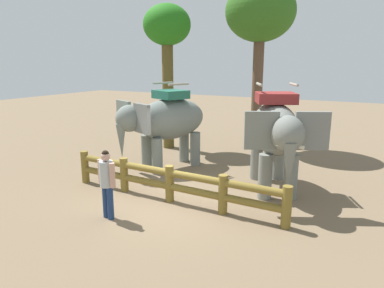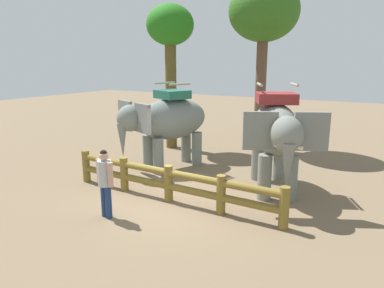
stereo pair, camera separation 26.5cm
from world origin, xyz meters
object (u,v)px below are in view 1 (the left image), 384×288
at_px(log_fence, 170,181).
at_px(elephant_center, 276,132).
at_px(tree_far_left, 167,35).
at_px(tourist_woman_in_black, 107,180).
at_px(elephant_near_left, 166,121).
at_px(tree_back_center, 260,15).

bearing_deg(log_fence, elephant_center, 43.59).
height_order(elephant_center, tree_far_left, tree_far_left).
height_order(elephant_center, tourist_woman_in_black, elephant_center).
relative_size(elephant_near_left, tree_back_center, 0.51).
distance_m(tourist_woman_in_black, tree_far_left, 8.65).
height_order(tree_far_left, tree_back_center, tree_back_center).
bearing_deg(tourist_woman_in_black, elephant_near_left, 103.16).
bearing_deg(elephant_near_left, tree_back_center, 69.03).
bearing_deg(elephant_near_left, log_fence, -56.02).
height_order(log_fence, tree_far_left, tree_far_left).
distance_m(elephant_near_left, elephant_center, 4.18).
relative_size(log_fence, elephant_near_left, 1.83).
xyz_separation_m(tourist_woman_in_black, tree_far_left, (-2.68, 7.19, 3.99)).
bearing_deg(tourist_woman_in_black, elephant_center, 51.16).
bearing_deg(tree_back_center, elephant_center, -66.28).
distance_m(tree_far_left, tree_back_center, 4.10).
bearing_deg(elephant_near_left, tree_far_left, 120.31).
height_order(elephant_center, tree_back_center, tree_back_center).
xyz_separation_m(elephant_center, tree_far_left, (-5.81, 3.29, 3.19)).
xyz_separation_m(elephant_near_left, elephant_center, (4.15, -0.45, 0.06)).
distance_m(log_fence, tree_far_left, 7.88).
bearing_deg(log_fence, tree_far_left, 122.13).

